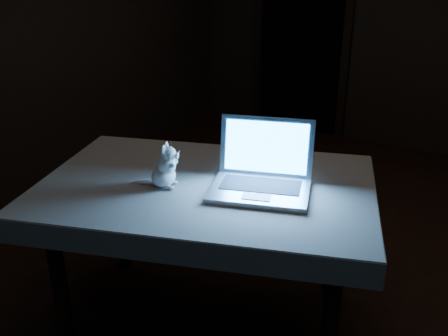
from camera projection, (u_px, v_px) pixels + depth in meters
The scene contains 8 objects.
floor at pixel (292, 269), 3.00m from camera, with size 5.00×5.00×0.00m, color black.
back_wall at pixel (418, 10), 4.45m from camera, with size 4.50×0.04×2.60m, color black.
left_wall at pixel (16, 23), 3.59m from camera, with size 0.04×5.00×2.60m, color black.
doorway at pixel (302, 29), 5.08m from camera, with size 1.06×0.36×2.13m, color black, non-canonical shape.
table at pixel (207, 254), 2.47m from camera, with size 1.42×0.91×0.76m, color black, non-canonical shape.
tablecloth at pixel (212, 200), 2.27m from camera, with size 1.53×1.02×0.11m, color #BCB09F, non-canonical shape.
laptop at pixel (260, 162), 2.15m from camera, with size 0.43×0.38×0.30m, color #ABAAAE, non-canonical shape.
plush_mouse at pixel (163, 165), 2.24m from camera, with size 0.15×0.15×0.21m, color white, non-canonical shape.
Camera 1 is at (0.99, -2.36, 1.73)m, focal length 40.00 mm.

